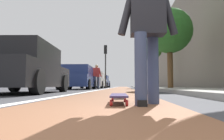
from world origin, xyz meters
TOP-DOWN VIEW (x-y plane):
  - ground_plane at (10.00, 0.00)m, footprint 80.00×80.00m
  - bike_lane_paint at (24.00, 0.00)m, footprint 56.00×1.81m
  - lane_stripe_white at (20.00, 1.05)m, footprint 52.00×0.16m
  - sidewalk_curb at (18.00, -3.29)m, footprint 52.00×3.20m
  - building_facade at (22.00, -6.19)m, footprint 40.00×1.20m
  - skateboard at (1.54, -0.23)m, footprint 0.85×0.23m
  - skater_person at (1.39, -0.58)m, footprint 0.47×0.72m
  - parked_car_near at (5.09, 2.79)m, footprint 4.25×2.18m
  - parked_car_mid at (11.88, 2.63)m, footprint 4.14×1.99m
  - parked_car_far at (18.23, 2.52)m, footprint 4.54×2.03m
  - parked_car_end at (24.29, 2.55)m, footprint 4.09×2.04m
  - traffic_light at (18.10, 1.45)m, footprint 0.33×0.28m
  - street_tree_mid at (10.74, -2.89)m, footprint 2.59×2.59m
  - street_tree_far at (18.93, -2.89)m, footprint 2.22×2.22m
  - pedestrian_distant at (13.35, 1.65)m, footprint 0.48×0.75m

SIDE VIEW (x-z plane):
  - ground_plane at x=10.00m, z-range 0.00..0.00m
  - bike_lane_paint at x=24.00m, z-range 0.00..0.00m
  - lane_stripe_white at x=20.00m, z-range 0.00..0.01m
  - sidewalk_curb at x=18.00m, z-range 0.00..0.11m
  - skateboard at x=1.54m, z-range 0.04..0.15m
  - parked_car_mid at x=11.88m, z-range -0.03..1.44m
  - parked_car_near at x=5.09m, z-range -0.03..1.46m
  - parked_car_far at x=18.23m, z-range -0.03..1.46m
  - parked_car_end at x=24.29m, z-range -0.03..1.47m
  - skater_person at x=1.39m, z-range 0.12..1.76m
  - pedestrian_distant at x=13.35m, z-range 0.12..1.84m
  - traffic_light at x=18.10m, z-range 0.78..4.81m
  - street_tree_mid at x=10.74m, z-range 1.01..5.68m
  - street_tree_far at x=18.93m, z-range 1.32..6.26m
  - building_facade at x=22.00m, z-range 0.00..9.07m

